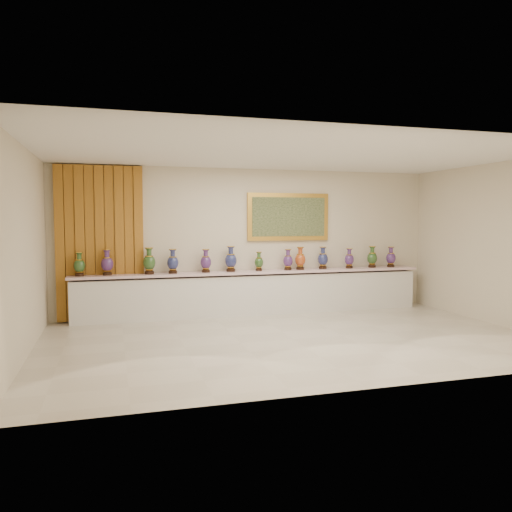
{
  "coord_description": "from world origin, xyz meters",
  "views": [
    {
      "loc": [
        -2.82,
        -7.53,
        1.95
      ],
      "look_at": [
        -0.14,
        1.7,
        1.25
      ],
      "focal_mm": 35.0,
      "sensor_mm": 36.0,
      "label": 1
    }
  ],
  "objects_px": {
    "vase_2": "(149,262)",
    "vase_1": "(107,264)",
    "counter": "(255,293)",
    "vase_0": "(79,265)"
  },
  "relations": [
    {
      "from": "vase_1",
      "to": "vase_2",
      "type": "height_order",
      "value": "vase_2"
    },
    {
      "from": "vase_1",
      "to": "vase_2",
      "type": "relative_size",
      "value": 0.96
    },
    {
      "from": "counter",
      "to": "vase_2",
      "type": "bearing_deg",
      "value": -179.4
    },
    {
      "from": "vase_0",
      "to": "counter",
      "type": "bearing_deg",
      "value": 0.34
    },
    {
      "from": "vase_0",
      "to": "vase_1",
      "type": "distance_m",
      "value": 0.5
    },
    {
      "from": "vase_0",
      "to": "vase_1",
      "type": "relative_size",
      "value": 0.92
    },
    {
      "from": "counter",
      "to": "vase_0",
      "type": "height_order",
      "value": "vase_0"
    },
    {
      "from": "counter",
      "to": "vase_2",
      "type": "distance_m",
      "value": 2.24
    },
    {
      "from": "vase_2",
      "to": "vase_1",
      "type": "bearing_deg",
      "value": 178.49
    },
    {
      "from": "counter",
      "to": "vase_0",
      "type": "bearing_deg",
      "value": -179.66
    }
  ]
}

